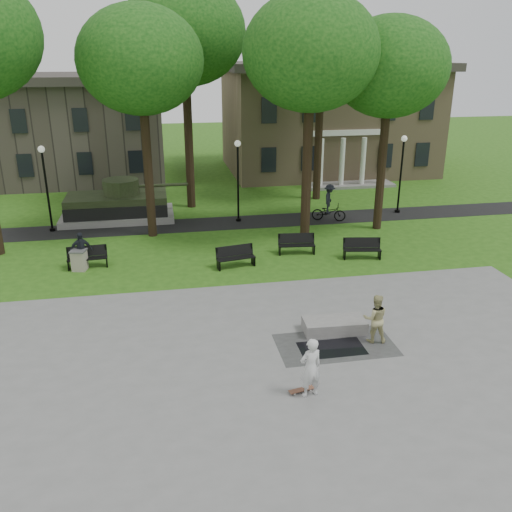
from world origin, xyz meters
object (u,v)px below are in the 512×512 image
Objects in this scene: skateboarder at (311,368)px; friend_watching at (375,318)px; trash_bin at (79,260)px; concrete_block at (334,325)px; cyclist at (329,206)px; park_bench_0 at (87,256)px.

friend_watching is (3.03, 2.65, -0.06)m from skateboarder.
trash_bin is at bearing -28.32° from friend_watching.
cyclist reaches higher than concrete_block.
concrete_block is 1.27× the size of friend_watching.
park_bench_0 is (-10.40, 8.95, -0.36)m from friend_watching.
skateboarder is 13.75m from park_bench_0.
cyclist reaches higher than skateboarder.
friend_watching is (1.11, -0.93, 0.64)m from concrete_block.
concrete_block is 2.29× the size of trash_bin.
park_bench_0 is at bearing 132.39° from cyclist.
friend_watching reaches higher than trash_bin.
cyclist is 1.20× the size of park_bench_0.
trash_bin is at bearing 141.24° from concrete_block.
cyclist is (5.86, 16.66, -0.05)m from skateboarder.
friend_watching is 0.95× the size of park_bench_0.
skateboarder is 1.02× the size of park_bench_0.
trash_bin is (-10.73, 8.65, -0.40)m from friend_watching.
park_bench_0 is (-9.29, 8.02, 0.28)m from concrete_block.
concrete_block is 1.01× the size of cyclist.
skateboarder is at bearing -177.91° from cyclist.
friend_watching is at bearing -38.87° from trash_bin.
cyclist is at bearing -90.84° from friend_watching.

